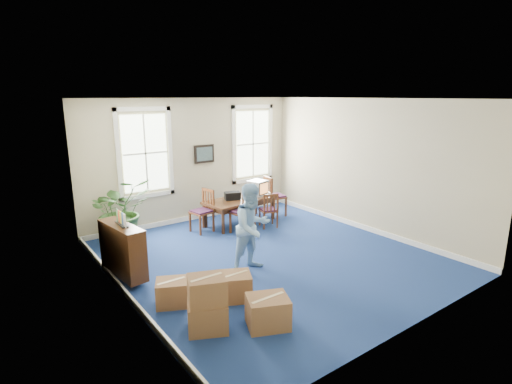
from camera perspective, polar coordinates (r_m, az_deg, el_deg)
floor at (r=8.41m, az=1.89°, el=-9.19°), size 6.50×6.50×0.00m
ceiling at (r=7.75m, az=2.08°, el=13.18°), size 6.50×6.50×0.00m
wall_back at (r=10.63m, az=-8.93°, el=4.49°), size 6.50×0.00×6.50m
wall_front at (r=5.81m, az=22.21°, el=-4.05°), size 6.50×0.00×6.50m
wall_left at (r=6.56m, az=-19.13°, el=-1.82°), size 0.00×6.50×6.50m
wall_right at (r=10.02m, az=15.63°, el=3.61°), size 0.00×6.50×6.50m
baseboard_back at (r=10.95m, az=-8.56°, el=-3.50°), size 6.00×0.04×0.12m
baseboard_left at (r=7.12m, az=-17.90°, el=-13.82°), size 0.04×6.50×0.12m
baseboard_right at (r=10.37m, az=14.98°, el=-4.81°), size 0.04×6.50×0.12m
window_left at (r=10.04m, az=-15.56°, el=5.36°), size 1.40×0.12×2.20m
window_right at (r=11.55m, az=-0.49°, el=6.89°), size 1.40×0.12×2.20m
wall_picture at (r=10.70m, az=-7.41°, el=5.42°), size 0.58×0.06×0.48m
conference_table at (r=10.41m, az=-2.20°, el=-2.70°), size 2.05×1.14×0.66m
crt_tv at (r=10.63m, az=0.21°, el=0.62°), size 0.55×0.58×0.40m
game_console at (r=10.79m, az=1.48°, el=-0.12°), size 0.26×0.28×0.06m
equipment_bag at (r=10.22m, az=-3.39°, el=-0.53°), size 0.46×0.37×0.20m
chair_near_left at (r=9.62m, az=-1.96°, el=-2.84°), size 0.57×0.57×1.07m
chair_near_right at (r=10.09m, az=1.78°, el=-2.53°), size 0.51×0.51×0.90m
chair_end_left at (r=9.79m, az=-7.80°, el=-2.73°), size 0.54×0.54×1.04m
chair_end_right at (r=11.01m, az=2.75°, el=-0.56°), size 0.57×0.57×1.12m
man at (r=7.53m, az=-0.52°, el=-5.08°), size 0.88×0.71×1.69m
credenza at (r=7.70m, az=-18.46°, el=-8.36°), size 0.50×1.23×0.94m
brochure_rack at (r=7.50m, az=-18.68°, el=-4.07°), size 0.25×0.60×0.26m
potted_plant at (r=9.48m, az=-18.72°, el=-2.50°), size 1.36×1.19×1.49m
cardboard_boxes at (r=6.04m, az=-5.67°, el=-14.44°), size 1.93×1.93×0.86m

